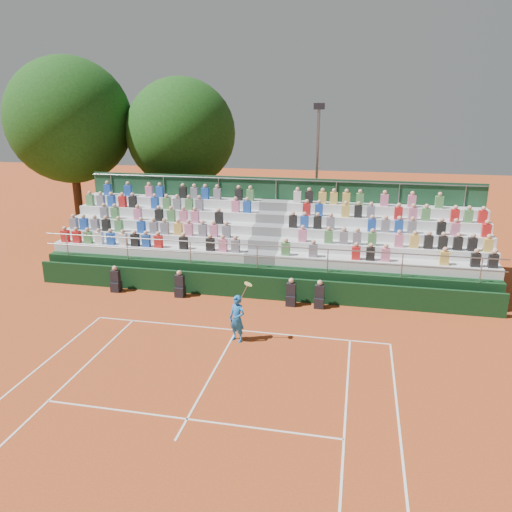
% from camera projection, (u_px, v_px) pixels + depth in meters
% --- Properties ---
extents(ground, '(90.00, 90.00, 0.00)m').
position_uv_depth(ground, '(237.00, 330.00, 18.35)').
color(ground, '#AE451D').
rests_on(ground, ground).
extents(courtside_wall, '(20.00, 0.15, 1.00)m').
position_uv_depth(courtside_wall, '(255.00, 287.00, 21.19)').
color(courtside_wall, black).
rests_on(courtside_wall, ground).
extents(line_officials, '(9.35, 0.40, 1.19)m').
position_uv_depth(line_officials, '(224.00, 289.00, 21.02)').
color(line_officials, black).
rests_on(line_officials, ground).
extents(grandstand, '(20.00, 5.20, 4.40)m').
position_uv_depth(grandstand, '(268.00, 252.00, 24.04)').
color(grandstand, black).
rests_on(grandstand, ground).
extents(tennis_player, '(0.89, 0.62, 2.22)m').
position_uv_depth(tennis_player, '(237.00, 318.00, 17.31)').
color(tennis_player, '#1765B3').
rests_on(tennis_player, ground).
extents(tree_west, '(7.36, 7.36, 10.64)m').
position_uv_depth(tree_west, '(70.00, 121.00, 29.58)').
color(tree_west, '#342113').
rests_on(tree_west, ground).
extents(tree_east, '(6.52, 6.52, 9.49)m').
position_uv_depth(tree_east, '(181.00, 133.00, 29.90)').
color(tree_east, '#342113').
rests_on(tree_east, ground).
extents(floodlight_mast, '(0.60, 0.25, 7.97)m').
position_uv_depth(floodlight_mast, '(317.00, 164.00, 28.47)').
color(floodlight_mast, gray).
rests_on(floodlight_mast, ground).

